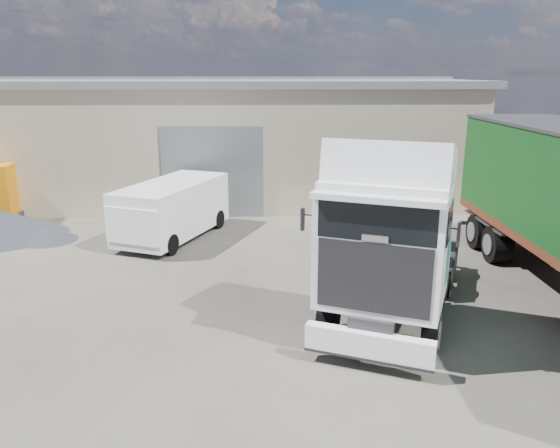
{
  "coord_description": "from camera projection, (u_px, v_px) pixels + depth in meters",
  "views": [
    {
      "loc": [
        -0.11,
        -11.33,
        5.6
      ],
      "look_at": [
        0.41,
        3.0,
        1.62
      ],
      "focal_mm": 35.0,
      "sensor_mm": 36.0,
      "label": 1
    }
  ],
  "objects": [
    {
      "name": "ground",
      "position": [
        267.0,
        328.0,
        12.42
      ],
      "size": [
        120.0,
        120.0,
        0.0
      ],
      "primitive_type": "plane",
      "color": "black",
      "rests_on": "ground"
    },
    {
      "name": "warehouse",
      "position": [
        141.0,
        135.0,
        26.9
      ],
      "size": [
        30.6,
        12.6,
        5.42
      ],
      "color": "#BEAF92",
      "rests_on": "ground"
    },
    {
      "name": "tractor_unit",
      "position": [
        391.0,
        249.0,
        12.05
      ],
      "size": [
        4.78,
        6.87,
        4.4
      ],
      "rotation": [
        0.0,
        0.0,
        -0.4
      ],
      "color": "black",
      "rests_on": "ground"
    },
    {
      "name": "panel_van",
      "position": [
        170.0,
        211.0,
        18.75
      ],
      "size": [
        3.65,
        5.2,
        1.97
      ],
      "rotation": [
        0.0,
        0.0,
        -0.39
      ],
      "color": "black",
      "rests_on": "ground"
    }
  ]
}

